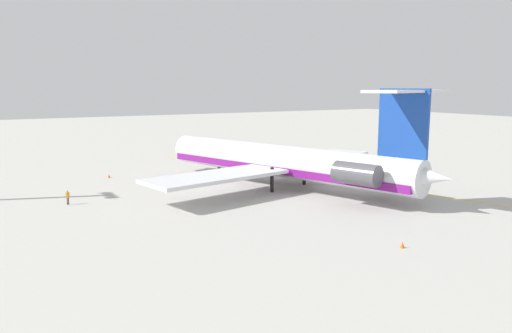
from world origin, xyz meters
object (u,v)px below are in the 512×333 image
at_px(ground_crew_near_tail, 270,151).
at_px(safety_cone_nose, 236,157).
at_px(safety_cone_tail, 109,176).
at_px(main_jetliner, 289,161).
at_px(ground_crew_portside, 68,195).
at_px(safety_cone_wingtip, 402,245).
at_px(ground_crew_near_nose, 245,153).

relative_size(ground_crew_near_tail, safety_cone_nose, 3.24).
relative_size(ground_crew_near_tail, safety_cone_tail, 3.24).
height_order(main_jetliner, safety_cone_nose, main_jetliner).
bearing_deg(safety_cone_tail, main_jetliner, -136.96).
bearing_deg(main_jetliner, ground_crew_portside, 62.68).
bearing_deg(ground_crew_portside, safety_cone_wingtip, 44.01).
distance_m(main_jetliner, safety_cone_nose, 29.88).
bearing_deg(ground_crew_near_nose, safety_cone_nose, -7.65).
bearing_deg(main_jetliner, safety_cone_tail, 26.35).
bearing_deg(ground_crew_near_tail, safety_cone_nose, -90.65).
height_order(ground_crew_near_nose, safety_cone_nose, ground_crew_near_nose).
xyz_separation_m(main_jetliner, safety_cone_tail, (20.35, 19.00, -3.40)).
bearing_deg(safety_cone_tail, safety_cone_wingtip, -164.29).
bearing_deg(safety_cone_nose, ground_crew_portside, 124.00).
bearing_deg(ground_crew_near_tail, safety_cone_tail, -61.72).
bearing_deg(safety_cone_wingtip, safety_cone_nose, -13.60).
bearing_deg(main_jetliner, safety_cone_wingtip, 150.48).
distance_m(ground_crew_near_nose, ground_crew_portside, 42.71).
bearing_deg(safety_cone_nose, ground_crew_near_tail, -108.04).
height_order(ground_crew_near_nose, ground_crew_near_tail, ground_crew_near_nose).
distance_m(safety_cone_nose, safety_cone_wingtip, 56.43).
relative_size(main_jetliner, safety_cone_tail, 82.34).
distance_m(main_jetliner, ground_crew_near_nose, 28.98).
relative_size(ground_crew_near_nose, safety_cone_wingtip, 3.29).
relative_size(safety_cone_nose, safety_cone_wingtip, 1.00).
height_order(main_jetliner, safety_cone_wingtip, main_jetliner).
bearing_deg(safety_cone_wingtip, safety_cone_tail, 15.71).
bearing_deg(ground_crew_portside, safety_cone_tail, 159.59).
bearing_deg(main_jetliner, safety_cone_nose, -30.98).
bearing_deg(ground_crew_near_tail, safety_cone_wingtip, -3.14).
relative_size(main_jetliner, ground_crew_portside, 26.33).
bearing_deg(safety_cone_wingtip, main_jetliner, -12.83).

